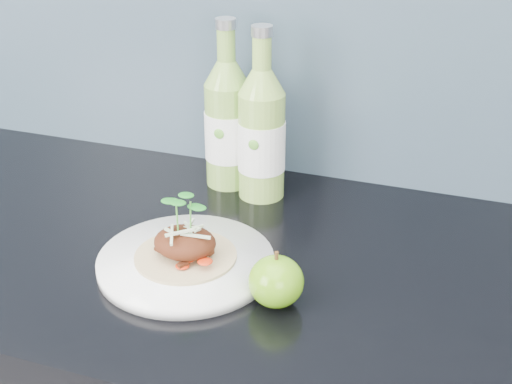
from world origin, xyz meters
TOP-DOWN VIEW (x-y plane):
  - dinner_plate at (-0.01, 1.64)m, footprint 0.30×0.30m
  - pork_taco at (-0.01, 1.64)m, footprint 0.14×0.14m
  - green_apple at (0.13, 1.60)m, footprint 0.08×0.08m
  - cider_bottle_left at (-0.05, 1.90)m, footprint 0.09×0.09m
  - cider_bottle_right at (0.02, 1.88)m, footprint 0.10×0.10m

SIDE VIEW (x-z plane):
  - dinner_plate at x=-0.01m, z-range 0.90..0.92m
  - green_apple at x=0.13m, z-range 0.90..0.97m
  - pork_taco at x=-0.01m, z-range 0.90..0.99m
  - cider_bottle_left at x=-0.05m, z-range 0.87..1.14m
  - cider_bottle_right at x=0.02m, z-range 0.87..1.14m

